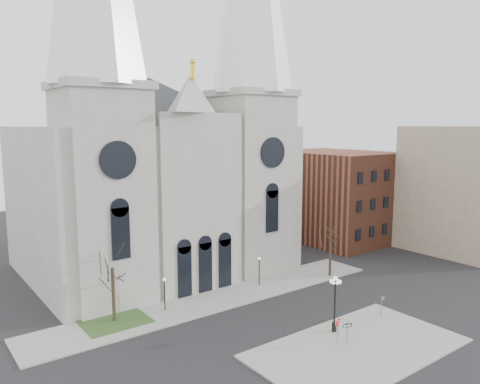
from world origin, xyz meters
TOP-DOWN VIEW (x-y plane):
  - ground at (0.00, 0.00)m, footprint 160.00×160.00m
  - sidewalk_near at (3.00, -5.00)m, footprint 18.00×10.00m
  - sidewalk_far at (0.00, 11.00)m, footprint 40.00×6.00m
  - grass_patch at (-11.00, 12.00)m, footprint 6.00×5.00m
  - cathedral at (0.00, 22.86)m, footprint 33.00×26.66m
  - bg_building_brick at (30.00, 22.00)m, footprint 14.00×18.00m
  - bg_building_tan at (38.00, 6.00)m, footprint 10.00×14.00m
  - tree_left at (-11.00, 12.00)m, footprint 3.20×3.20m
  - tree_right at (15.00, 9.00)m, footprint 3.20×3.20m
  - ped_lamp_left at (-6.00, 11.50)m, footprint 0.32×0.32m
  - ped_lamp_right at (6.00, 11.50)m, footprint 0.32×0.32m
  - stop_sign at (2.30, -3.42)m, footprint 0.75×0.25m
  - globe_lamp at (3.71, -1.80)m, footprint 1.39×1.39m
  - one_way_sign at (2.67, -4.11)m, footprint 0.81×0.27m
  - street_name_sign at (9.67, -2.35)m, footprint 0.64×0.18m

SIDE VIEW (x-z plane):
  - ground at x=0.00m, z-range 0.00..0.00m
  - sidewalk_near at x=3.00m, z-range 0.00..0.14m
  - sidewalk_far at x=0.00m, z-range 0.00..0.14m
  - grass_patch at x=-11.00m, z-range 0.00..0.18m
  - street_name_sign at x=9.67m, z-range 0.34..2.38m
  - one_way_sign at x=2.67m, z-range 0.50..2.39m
  - stop_sign at x=2.30m, z-range 0.62..2.78m
  - ped_lamp_left at x=-6.00m, z-range 0.70..3.96m
  - ped_lamp_right at x=6.00m, z-range 0.70..3.96m
  - globe_lamp at x=3.71m, z-range 0.79..5.85m
  - tree_right at x=15.00m, z-range 1.47..7.47m
  - tree_left at x=-11.00m, z-range 1.83..9.33m
  - bg_building_brick at x=30.00m, z-range 0.00..14.00m
  - bg_building_tan at x=38.00m, z-range 0.00..18.00m
  - cathedral at x=0.00m, z-range -8.52..45.48m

